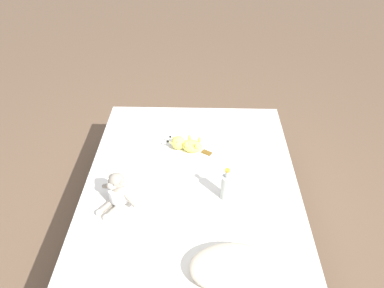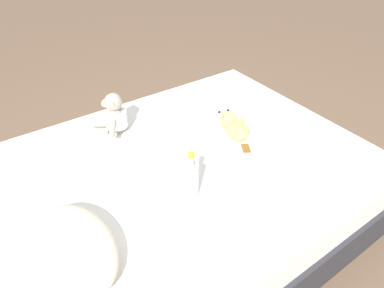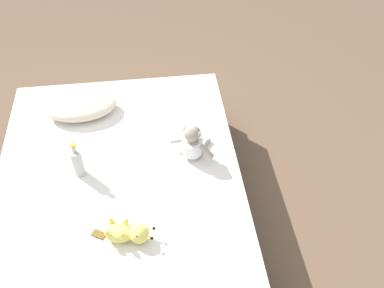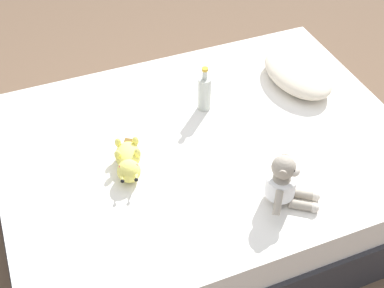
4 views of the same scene
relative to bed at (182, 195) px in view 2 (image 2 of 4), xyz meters
The scene contains 6 objects.
ground_plane 0.22m from the bed, ahead, with size 16.00×16.00×0.00m, color brown.
bed is the anchor object (origin of this frame).
pillow 0.71m from the bed, 110.59° to the left, with size 0.46×0.31×0.11m.
plush_monkey 0.57m from the bed, 19.42° to the left, with size 0.25×0.25×0.24m.
plush_yellow_creature 0.47m from the bed, 82.66° to the right, with size 0.33×0.16×0.10m.
glass_bottle 0.40m from the bed, 157.68° to the left, with size 0.06×0.06×0.24m.
Camera 2 is at (-1.06, 0.66, 1.51)m, focal length 30.72 mm.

